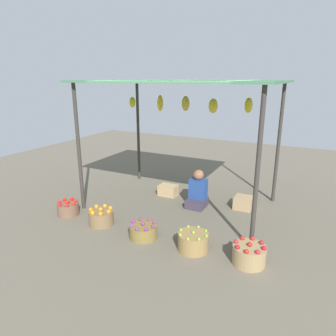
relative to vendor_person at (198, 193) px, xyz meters
The scene contains 10 objects.
ground_plane 0.46m from the vendor_person, behind, with size 14.00×14.00×0.00m, color #686050.
market_stall_structure 2.04m from the vendor_person, behind, with size 3.67×2.43×2.50m.
vendor_person is the anchor object (origin of this frame).
basket_red_tomatoes 2.57m from the vendor_person, 144.37° to the right, with size 0.40×0.40×0.30m.
basket_oranges 1.98m from the vendor_person, 129.65° to the right, with size 0.44×0.44×0.32m.
basket_purple_onions 1.64m from the vendor_person, 101.64° to the right, with size 0.46×0.46×0.28m.
basket_limes 1.67m from the vendor_person, 70.66° to the right, with size 0.47×0.47×0.31m.
basket_red_apples 2.09m from the vendor_person, 47.93° to the right, with size 0.47×0.47×0.34m.
wooden_crate_near_vendor 0.88m from the vendor_person, 160.88° to the left, with size 0.40×0.28×0.24m, color tan.
wooden_crate_stacked_rear 0.94m from the vendor_person, 21.04° to the left, with size 0.35×0.35×0.24m, color tan.
Camera 1 is at (2.44, -5.40, 2.55)m, focal length 32.72 mm.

